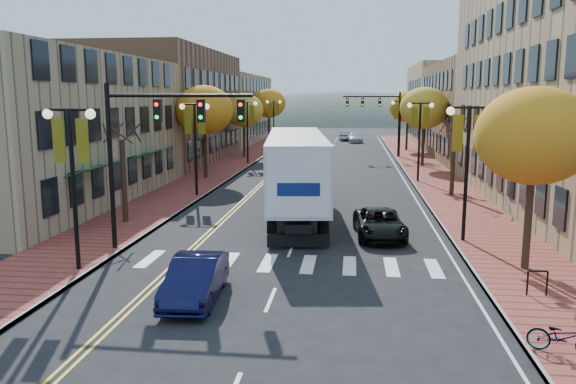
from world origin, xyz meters
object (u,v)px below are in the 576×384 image
(semi_truck, at_px, (296,166))
(black_suv, at_px, (379,223))
(navy_sedan, at_px, (196,279))
(bicycle, at_px, (563,337))

(semi_truck, height_order, black_suv, semi_truck)
(navy_sedan, bearing_deg, semi_truck, 80.32)
(semi_truck, xyz_separation_m, bicycle, (8.46, -17.67, -2.01))
(black_suv, xyz_separation_m, bicycle, (3.96, -11.98, -0.06))
(navy_sedan, relative_size, black_suv, 0.91)
(bicycle, bearing_deg, semi_truck, 46.16)
(black_suv, relative_size, bicycle, 2.80)
(black_suv, bearing_deg, semi_truck, 123.89)
(semi_truck, height_order, bicycle, semi_truck)
(navy_sedan, bearing_deg, bicycle, -19.56)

